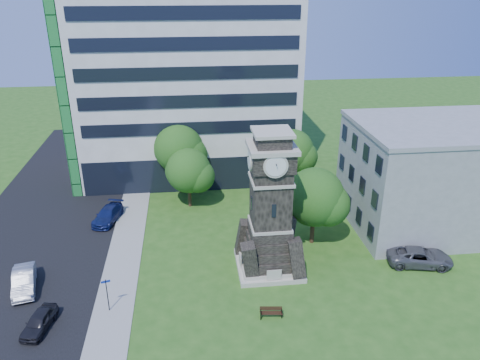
{
  "coord_description": "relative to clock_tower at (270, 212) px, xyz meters",
  "views": [
    {
      "loc": [
        -3.38,
        -31.31,
        22.8
      ],
      "look_at": [
        1.02,
        6.14,
        6.47
      ],
      "focal_mm": 35.0,
      "sensor_mm": 36.0,
      "label": 1
    }
  ],
  "objects": [
    {
      "name": "office_low",
      "position": [
        16.97,
        6.0,
        -0.07
      ],
      "size": [
        15.2,
        12.2,
        10.4
      ],
      "color": "#9A9DA0",
      "rests_on": "ground"
    },
    {
      "name": "ground",
      "position": [
        -3.0,
        -2.0,
        -5.28
      ],
      "size": [
        160.0,
        160.0,
        0.0
      ],
      "primitive_type": "plane",
      "color": "#285618",
      "rests_on": "ground"
    },
    {
      "name": "street",
      "position": [
        -21.0,
        3.0,
        -5.27
      ],
      "size": [
        14.0,
        80.0,
        0.02
      ],
      "primitive_type": "cube",
      "color": "black",
      "rests_on": "ground"
    },
    {
      "name": "office_tall",
      "position": [
        -6.2,
        23.84,
        8.94
      ],
      "size": [
        26.2,
        15.11,
        28.6
      ],
      "color": "white",
      "rests_on": "ground"
    },
    {
      "name": "sidewalk",
      "position": [
        -12.5,
        3.0,
        -5.25
      ],
      "size": [
        3.0,
        70.0,
        0.06
      ],
      "primitive_type": "cube",
      "color": "gray",
      "rests_on": "ground"
    },
    {
      "name": "car_street_south",
      "position": [
        -17.36,
        -5.68,
        -4.66
      ],
      "size": [
        2.19,
        3.87,
        1.24
      ],
      "primitive_type": "imported",
      "rotation": [
        0.0,
        0.0,
        -0.21
      ],
      "color": "black",
      "rests_on": "ground"
    },
    {
      "name": "tree_east",
      "position": [
        4.8,
        3.63,
        -0.79
      ],
      "size": [
        5.92,
        5.38,
        7.37
      ],
      "rotation": [
        0.0,
        0.0,
        -0.02
      ],
      "color": "#332114",
      "rests_on": "ground"
    },
    {
      "name": "car_street_mid",
      "position": [
        -19.82,
        -0.74,
        -4.52
      ],
      "size": [
        2.61,
        4.83,
        1.51
      ],
      "primitive_type": "imported",
      "rotation": [
        0.0,
        0.0,
        0.23
      ],
      "color": "#ADAEB5",
      "rests_on": "ground"
    },
    {
      "name": "car_east_lot",
      "position": [
        12.99,
        -1.1,
        -4.52
      ],
      "size": [
        5.89,
        3.58,
        1.53
      ],
      "primitive_type": "imported",
      "rotation": [
        0.0,
        0.0,
        1.37
      ],
      "color": "#525357",
      "rests_on": "ground"
    },
    {
      "name": "tree_nw",
      "position": [
        -7.36,
        16.46,
        -0.18
      ],
      "size": [
        6.06,
        5.51,
        8.07
      ],
      "rotation": [
        0.0,
        0.0,
        0.06
      ],
      "color": "#332114",
      "rests_on": "ground"
    },
    {
      "name": "park_bench",
      "position": [
        -0.93,
        -6.35,
        -4.83
      ],
      "size": [
        1.64,
        0.44,
        0.85
      ],
      "rotation": [
        0.0,
        0.0,
        -0.12
      ],
      "color": "black",
      "rests_on": "ground"
    },
    {
      "name": "tree_ne",
      "position": [
        5.19,
        14.75,
        -0.37
      ],
      "size": [
        5.3,
        4.82,
        7.53
      ],
      "rotation": [
        0.0,
        0.0,
        0.22
      ],
      "color": "#332114",
      "rests_on": "ground"
    },
    {
      "name": "street_sign",
      "position": [
        -12.78,
        -4.26,
        -3.55
      ],
      "size": [
        0.66,
        0.07,
        2.77
      ],
      "rotation": [
        0.0,
        0.0,
        0.25
      ],
      "color": "black",
      "rests_on": "ground"
    },
    {
      "name": "car_street_north",
      "position": [
        -14.82,
        10.12,
        -4.59
      ],
      "size": [
        3.14,
        5.13,
        1.39
      ],
      "primitive_type": "imported",
      "rotation": [
        0.0,
        0.0,
        -0.27
      ],
      "color": "#121D52",
      "rests_on": "ground"
    },
    {
      "name": "clock_tower",
      "position": [
        0.0,
        0.0,
        0.0
      ],
      "size": [
        5.4,
        5.4,
        12.22
      ],
      "color": "#B6B29F",
      "rests_on": "ground"
    },
    {
      "name": "tree_nc",
      "position": [
        -6.39,
        12.59,
        -1.31
      ],
      "size": [
        5.23,
        4.76,
        6.52
      ],
      "rotation": [
        0.0,
        0.0,
        -0.02
      ],
      "color": "#332114",
      "rests_on": "ground"
    }
  ]
}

